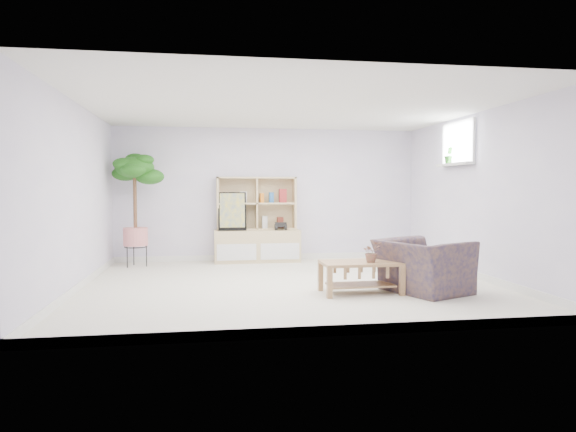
{
  "coord_description": "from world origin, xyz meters",
  "views": [
    {
      "loc": [
        -1.11,
        -6.84,
        1.3
      ],
      "look_at": [
        0.02,
        0.33,
        0.92
      ],
      "focal_mm": 32.0,
      "sensor_mm": 36.0,
      "label": 1
    }
  ],
  "objects": [
    {
      "name": "baseboard",
      "position": [
        0.0,
        0.0,
        0.05
      ],
      "size": [
        5.5,
        5.0,
        0.1
      ],
      "primitive_type": null,
      "color": "white",
      "rests_on": "floor"
    },
    {
      "name": "coffee_table",
      "position": [
        0.77,
        -0.72,
        0.2
      ],
      "size": [
        0.98,
        0.54,
        0.4
      ],
      "primitive_type": null,
      "rotation": [
        0.0,
        0.0,
        0.01
      ],
      "color": "brown",
      "rests_on": "floor"
    },
    {
      "name": "poster",
      "position": [
        -0.68,
        2.19,
        0.91
      ],
      "size": [
        0.49,
        0.12,
        0.68
      ],
      "primitive_type": null,
      "rotation": [
        0.0,
        0.0,
        -0.01
      ],
      "color": "yellow",
      "rests_on": "storage_unit"
    },
    {
      "name": "ceiling",
      "position": [
        0.0,
        0.0,
        2.4
      ],
      "size": [
        5.5,
        5.0,
        0.01
      ],
      "primitive_type": "cube",
      "color": "white",
      "rests_on": "walls"
    },
    {
      "name": "window",
      "position": [
        2.73,
        0.6,
        2.0
      ],
      "size": [
        0.1,
        0.98,
        0.68
      ],
      "primitive_type": null,
      "color": "#CDE7FF",
      "rests_on": "walls"
    },
    {
      "name": "sill_plant",
      "position": [
        2.67,
        0.79,
        1.83
      ],
      "size": [
        0.18,
        0.16,
        0.26
      ],
      "primitive_type": "imported",
      "rotation": [
        0.0,
        0.0,
        -0.36
      ],
      "color": "#1A4B12",
      "rests_on": "window_sill"
    },
    {
      "name": "walls",
      "position": [
        0.0,
        0.0,
        1.2
      ],
      "size": [
        5.51,
        5.01,
        2.4
      ],
      "color": "silver",
      "rests_on": "floor"
    },
    {
      "name": "window_sill",
      "position": [
        2.67,
        0.6,
        1.68
      ],
      "size": [
        0.14,
        1.0,
        0.04
      ],
      "primitive_type": "cube",
      "color": "white",
      "rests_on": "walls"
    },
    {
      "name": "floor",
      "position": [
        0.0,
        0.0,
        0.0
      ],
      "size": [
        5.5,
        5.0,
        0.01
      ],
      "primitive_type": "cube",
      "color": "beige",
      "rests_on": "ground"
    },
    {
      "name": "toy_truck",
      "position": [
        0.18,
        2.18,
        0.65
      ],
      "size": [
        0.31,
        0.22,
        0.16
      ],
      "primitive_type": null,
      "rotation": [
        0.0,
        0.0,
        -0.07
      ],
      "color": "black",
      "rests_on": "storage_unit"
    },
    {
      "name": "floor_tree",
      "position": [
        -2.3,
        2.0,
        0.95
      ],
      "size": [
        0.83,
        0.83,
        1.91
      ],
      "primitive_type": null,
      "rotation": [
        0.0,
        0.0,
        -0.2
      ],
      "color": "#1A4B12",
      "rests_on": "floor"
    },
    {
      "name": "storage_unit",
      "position": [
        -0.24,
        2.24,
        0.76
      ],
      "size": [
        1.51,
        0.51,
        1.51
      ],
      "primitive_type": null,
      "color": "tan",
      "rests_on": "floor"
    },
    {
      "name": "table_plant",
      "position": [
        0.88,
        -0.81,
        0.52
      ],
      "size": [
        0.28,
        0.26,
        0.25
      ],
      "primitive_type": "imported",
      "rotation": [
        0.0,
        0.0,
        0.31
      ],
      "color": "#2B672C",
      "rests_on": "coffee_table"
    },
    {
      "name": "armchair",
      "position": [
        1.56,
        -0.79,
        0.38
      ],
      "size": [
        1.21,
        1.28,
        0.75
      ],
      "primitive_type": "imported",
      "rotation": [
        0.0,
        0.0,
        1.97
      ],
      "color": "#171B43",
      "rests_on": "floor"
    }
  ]
}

